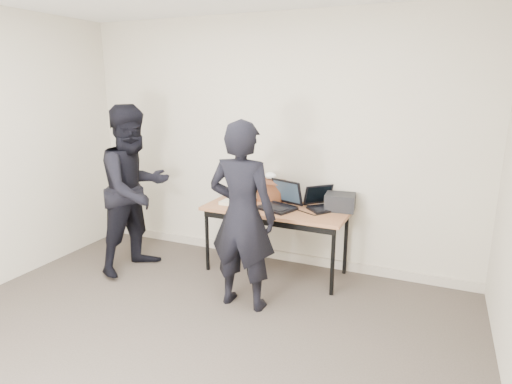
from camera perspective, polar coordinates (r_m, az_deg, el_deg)
The scene contains 13 objects.
room at distance 2.79m, azimuth -15.10°, elevation 0.67°, with size 4.60×4.60×2.80m.
desk at distance 4.48m, azimuth 2.63°, elevation -2.87°, with size 1.52×0.69×0.72m.
laptop_beige at distance 4.64m, azimuth -2.33°, elevation -0.87°, with size 0.33×0.32×0.25m.
laptop_center at distance 4.45m, azimuth 3.24°, elevation -1.35°, with size 0.46×0.46×0.28m.
laptop_right at distance 4.48m, azimuth 8.85°, elevation -1.53°, with size 0.44×0.44×0.23m.
leather_satchel at distance 4.70m, azimuth 1.59°, elevation 0.31°, with size 0.36×0.18×0.25m.
tissue at distance 4.66m, azimuth 1.97°, elevation 2.16°, with size 0.13×0.10×0.08m, color white.
equipment_box at distance 4.45m, azimuth 11.15°, elevation -1.32°, with size 0.30×0.25×0.17m, color black.
power_brick at distance 4.39m, azimuth -0.82°, elevation -2.21°, with size 0.08×0.05×0.03m, color black.
cables at distance 4.45m, azimuth 3.19°, elevation -2.16°, with size 1.16×0.42×0.01m.
person_typist at distance 3.76m, azimuth -1.86°, elevation -3.26°, with size 0.62×0.41×1.70m, color black.
person_observer at distance 4.70m, azimuth -15.78°, elevation 0.31°, with size 0.86×0.67×1.78m, color black.
baseboard at distance 5.06m, azimuth 1.80°, elevation -8.18°, with size 4.50×0.03×0.10m, color #B4A895.
Camera 1 is at (1.70, -2.12, 1.98)m, focal length 30.00 mm.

